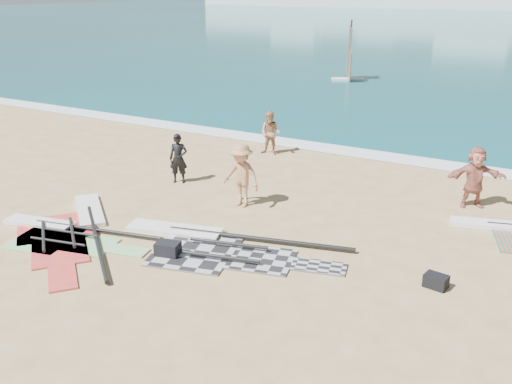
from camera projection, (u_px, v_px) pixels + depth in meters
The scene contains 12 objects.
ground at pixel (225, 303), 12.23m from camera, with size 300.00×300.00×0.00m, color tan.
surf_line at pixel (394, 159), 22.28m from camera, with size 300.00×1.20×0.04m, color white.
rig_grey at pixel (212, 244), 14.92m from camera, with size 6.40×3.28×0.20m.
rig_green at pixel (60, 233), 15.54m from camera, with size 4.96×2.44×0.19m.
rig_red at pixel (75, 228), 15.85m from camera, with size 4.94×5.04×0.20m.
gear_bag_near at pixel (168, 249), 14.29m from camera, with size 0.59×0.43×0.37m, color black.
gear_bag_far at pixel (436, 281), 12.84m from camera, with size 0.51×0.36×0.30m, color black.
person_wetsuit at pixel (178, 159), 19.36m from camera, with size 0.62×0.41×1.70m, color black.
beachgoer_left at pixel (270, 133), 22.58m from camera, with size 0.84×0.66×1.73m, color tan.
beachgoer_mid at pixel (241, 175), 17.26m from camera, with size 1.28×0.73×1.97m, color tan.
beachgoer_right at pixel (475, 177), 17.22m from camera, with size 1.76×0.56×1.90m, color #B86B58.
windsurfer_left at pixel (349, 63), 39.68m from camera, with size 2.33×2.51×4.17m.
Camera 1 is at (5.82, -8.94, 6.48)m, focal length 40.00 mm.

